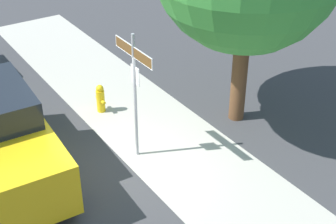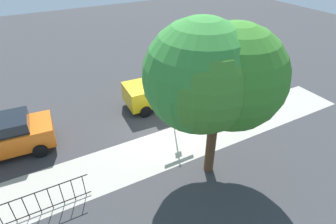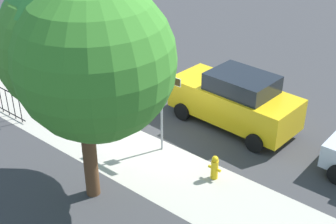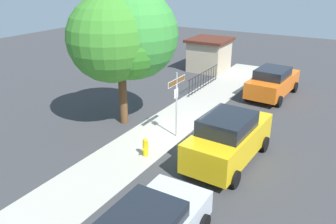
# 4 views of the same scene
# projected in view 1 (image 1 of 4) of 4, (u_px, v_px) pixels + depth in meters

# --- Properties ---
(ground_plane) EXTENTS (60.00, 60.00, 0.00)m
(ground_plane) POSITION_uv_depth(u_px,v_px,m) (128.00, 166.00, 11.12)
(ground_plane) COLOR #38383A
(sidewalk_strip) EXTENTS (24.00, 2.60, 0.00)m
(sidewalk_strip) POSITION_uv_depth(u_px,v_px,m) (230.00, 193.00, 10.32)
(sidewalk_strip) COLOR #AAA699
(sidewalk_strip) RESTS_ON ground_plane
(street_sign) EXTENTS (1.47, 0.07, 3.01)m
(street_sign) POSITION_uv_depth(u_px,v_px,m) (134.00, 75.00, 10.43)
(street_sign) COLOR #9EA0A5
(street_sign) RESTS_ON ground_plane
(fire_hydrant) EXTENTS (0.42, 0.22, 0.78)m
(fire_hydrant) POSITION_uv_depth(u_px,v_px,m) (100.00, 98.00, 12.97)
(fire_hydrant) COLOR yellow
(fire_hydrant) RESTS_ON ground_plane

